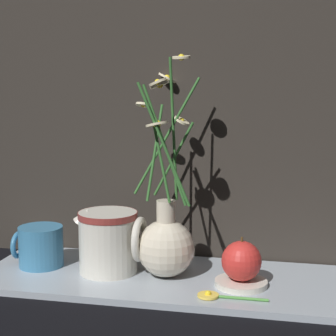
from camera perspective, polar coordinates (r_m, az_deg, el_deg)
ground_plane at (r=1.06m, az=0.09°, el=-11.53°), size 6.00×6.00×0.00m
shelf at (r=1.06m, az=0.09°, el=-11.23°), size 0.70×0.26×0.01m
vase_with_flowers at (r=1.04m, az=-0.19°, el=-7.22°), size 0.13×0.25×0.41m
yellow_mug at (r=1.13m, az=-12.89°, el=-7.76°), size 0.10×0.09×0.08m
ceramic_pitcher at (r=1.07m, az=-6.01°, el=-7.23°), size 0.14×0.11×0.13m
saucer_plate at (r=1.02m, az=7.43°, el=-11.51°), size 0.09×0.09×0.01m
orange_fruit at (r=1.01m, az=7.47°, el=-9.35°), size 0.07×0.07×0.08m
loose_daisy at (r=0.96m, az=4.94°, el=-12.81°), size 0.12×0.04×0.01m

